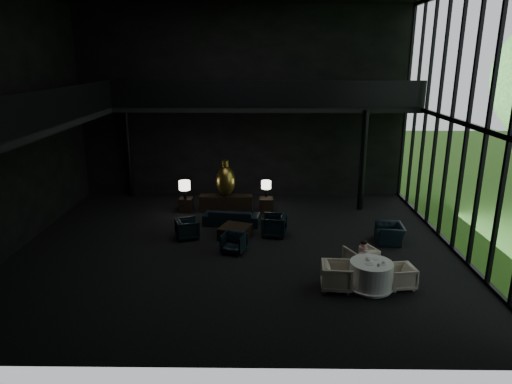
{
  "coord_description": "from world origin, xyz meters",
  "views": [
    {
      "loc": [
        0.8,
        -13.68,
        5.92
      ],
      "look_at": [
        0.62,
        0.5,
        1.74
      ],
      "focal_mm": 32.0,
      "sensor_mm": 36.0,
      "label": 1
    }
  ],
  "objects_px": {
    "side_table_right": "(266,205)",
    "bronze_urn": "(226,181)",
    "table_lamp_left": "(185,186)",
    "dining_chair_north": "(361,257)",
    "coffee_table": "(235,232)",
    "dining_table": "(371,277)",
    "child": "(363,250)",
    "lounge_armchair_west": "(187,228)",
    "lounge_armchair_east": "(274,224)",
    "side_table_left": "(186,205)",
    "window_armchair": "(390,232)",
    "lounge_armchair_south": "(234,243)",
    "table_lamp_right": "(266,185)",
    "dining_chair_east": "(400,277)",
    "console": "(226,203)",
    "sofa": "(232,215)",
    "dining_chair_west": "(337,274)"
  },
  "relations": [
    {
      "from": "dining_chair_east",
      "to": "lounge_armchair_south",
      "type": "bearing_deg",
      "value": -124.08
    },
    {
      "from": "lounge_armchair_east",
      "to": "dining_chair_north",
      "type": "distance_m",
      "value": 3.6
    },
    {
      "from": "lounge_armchair_east",
      "to": "dining_chair_east",
      "type": "height_order",
      "value": "lounge_armchair_east"
    },
    {
      "from": "table_lamp_right",
      "to": "dining_chair_north",
      "type": "relative_size",
      "value": 0.8
    },
    {
      "from": "table_lamp_left",
      "to": "child",
      "type": "xyz_separation_m",
      "value": [
        5.9,
        -5.24,
        -0.37
      ]
    },
    {
      "from": "side_table_right",
      "to": "dining_chair_north",
      "type": "height_order",
      "value": "dining_chair_north"
    },
    {
      "from": "lounge_armchair_south",
      "to": "dining_table",
      "type": "distance_m",
      "value": 4.42
    },
    {
      "from": "bronze_urn",
      "to": "coffee_table",
      "type": "xyz_separation_m",
      "value": [
        0.52,
        -2.8,
        -1.06
      ]
    },
    {
      "from": "table_lamp_left",
      "to": "dining_chair_north",
      "type": "bearing_deg",
      "value": -40.74
    },
    {
      "from": "table_lamp_right",
      "to": "dining_table",
      "type": "height_order",
      "value": "table_lamp_right"
    },
    {
      "from": "lounge_armchair_south",
      "to": "dining_chair_north",
      "type": "xyz_separation_m",
      "value": [
        3.73,
        -1.22,
        0.09
      ]
    },
    {
      "from": "window_armchair",
      "to": "child",
      "type": "distance_m",
      "value": 2.67
    },
    {
      "from": "dining_table",
      "to": "lounge_armchair_east",
      "type": "bearing_deg",
      "value": 123.7
    },
    {
      "from": "side_table_right",
      "to": "bronze_urn",
      "type": "bearing_deg",
      "value": 176.45
    },
    {
      "from": "bronze_urn",
      "to": "coffee_table",
      "type": "distance_m",
      "value": 3.04
    },
    {
      "from": "table_lamp_right",
      "to": "dining_chair_east",
      "type": "xyz_separation_m",
      "value": [
        3.54,
        -6.34,
        -0.75
      ]
    },
    {
      "from": "console",
      "to": "table_lamp_right",
      "type": "height_order",
      "value": "table_lamp_right"
    },
    {
      "from": "coffee_table",
      "to": "table_lamp_right",
      "type": "bearing_deg",
      "value": 69.6
    },
    {
      "from": "dining_table",
      "to": "child",
      "type": "relative_size",
      "value": 2.29
    },
    {
      "from": "table_lamp_left",
      "to": "table_lamp_right",
      "type": "xyz_separation_m",
      "value": [
        3.2,
        0.27,
        -0.03
      ]
    },
    {
      "from": "table_lamp_left",
      "to": "lounge_armchair_west",
      "type": "height_order",
      "value": "table_lamp_left"
    },
    {
      "from": "sofa",
      "to": "coffee_table",
      "type": "xyz_separation_m",
      "value": [
        0.21,
        -1.3,
        -0.18
      ]
    },
    {
      "from": "lounge_armchair_west",
      "to": "dining_chair_east",
      "type": "xyz_separation_m",
      "value": [
        6.24,
        -3.4,
        -0.05
      ]
    },
    {
      "from": "side_table_right",
      "to": "window_armchair",
      "type": "distance_m",
      "value": 5.1
    },
    {
      "from": "table_lamp_left",
      "to": "child",
      "type": "height_order",
      "value": "table_lamp_left"
    },
    {
      "from": "window_armchair",
      "to": "dining_chair_west",
      "type": "xyz_separation_m",
      "value": [
        -2.26,
        -3.19,
        0.04
      ]
    },
    {
      "from": "lounge_armchair_east",
      "to": "child",
      "type": "bearing_deg",
      "value": 49.79
    },
    {
      "from": "side_table_left",
      "to": "sofa",
      "type": "relative_size",
      "value": 0.28
    },
    {
      "from": "table_lamp_left",
      "to": "sofa",
      "type": "relative_size",
      "value": 0.38
    },
    {
      "from": "side_table_right",
      "to": "child",
      "type": "relative_size",
      "value": 1.06
    },
    {
      "from": "dining_chair_east",
      "to": "lounge_armchair_west",
      "type": "bearing_deg",
      "value": -126.76
    },
    {
      "from": "lounge_armchair_south",
      "to": "child",
      "type": "bearing_deg",
      "value": -2.28
    },
    {
      "from": "table_lamp_right",
      "to": "console",
      "type": "bearing_deg",
      "value": -176.86
    },
    {
      "from": "dining_table",
      "to": "dining_chair_east",
      "type": "bearing_deg",
      "value": 3.73
    },
    {
      "from": "table_lamp_left",
      "to": "lounge_armchair_south",
      "type": "xyz_separation_m",
      "value": [
        2.15,
        -3.84,
        -0.77
      ]
    },
    {
      "from": "table_lamp_left",
      "to": "window_armchair",
      "type": "relative_size",
      "value": 0.85
    },
    {
      "from": "dining_table",
      "to": "table_lamp_right",
      "type": "bearing_deg",
      "value": 113.13
    },
    {
      "from": "sofa",
      "to": "child",
      "type": "xyz_separation_m",
      "value": [
        3.98,
        -3.92,
        0.34
      ]
    },
    {
      "from": "dining_chair_north",
      "to": "dining_chair_east",
      "type": "bearing_deg",
      "value": 105.79
    },
    {
      "from": "dining_chair_east",
      "to": "dining_chair_west",
      "type": "xyz_separation_m",
      "value": [
        -1.72,
        -0.1,
        0.11
      ]
    },
    {
      "from": "lounge_armchair_west",
      "to": "dining_chair_west",
      "type": "xyz_separation_m",
      "value": [
        4.52,
        -3.5,
        0.07
      ]
    },
    {
      "from": "console",
      "to": "bronze_urn",
      "type": "height_order",
      "value": "bronze_urn"
    },
    {
      "from": "side_table_left",
      "to": "dining_chair_north",
      "type": "relative_size",
      "value": 0.69
    },
    {
      "from": "dining_table",
      "to": "dining_chair_north",
      "type": "xyz_separation_m",
      "value": [
        -0.05,
        1.06,
        0.08
      ]
    },
    {
      "from": "table_lamp_right",
      "to": "coffee_table",
      "type": "distance_m",
      "value": 3.2
    },
    {
      "from": "table_lamp_left",
      "to": "window_armchair",
      "type": "xyz_separation_m",
      "value": [
        7.27,
        -2.98,
        -0.71
      ]
    },
    {
      "from": "bronze_urn",
      "to": "dining_table",
      "type": "distance_m",
      "value": 7.7
    },
    {
      "from": "window_armchair",
      "to": "side_table_right",
      "type": "bearing_deg",
      "value": -122.95
    },
    {
      "from": "side_table_right",
      "to": "lounge_armchair_south",
      "type": "relative_size",
      "value": 0.93
    },
    {
      "from": "console",
      "to": "side_table_right",
      "type": "relative_size",
      "value": 3.52
    }
  ]
}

